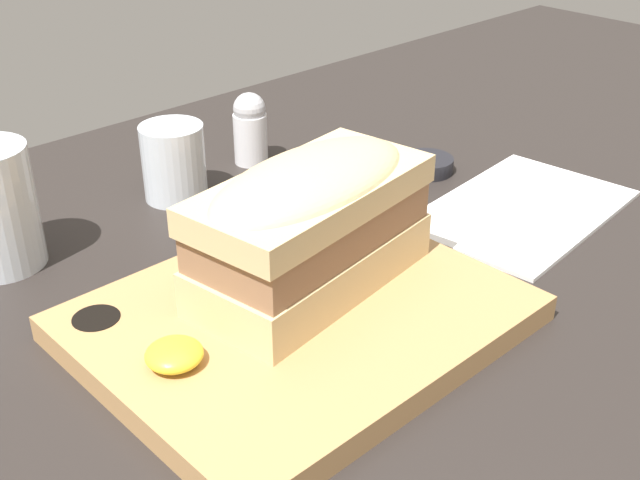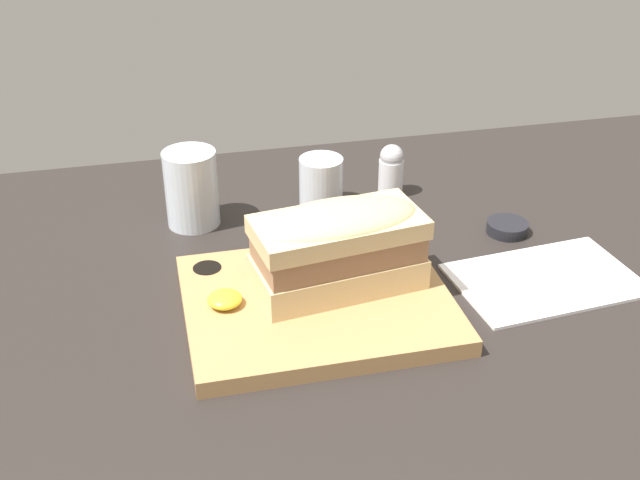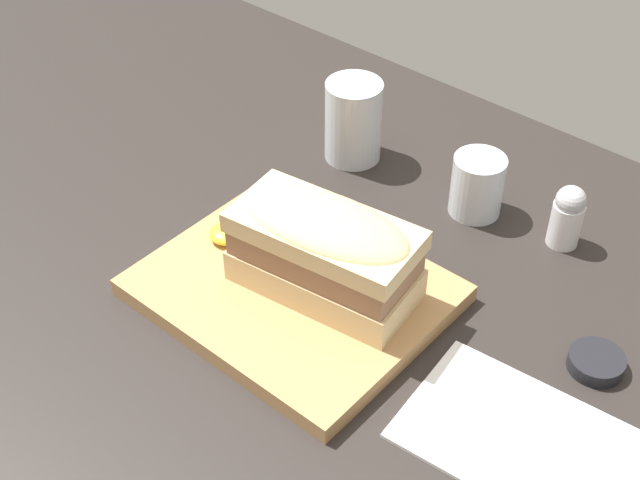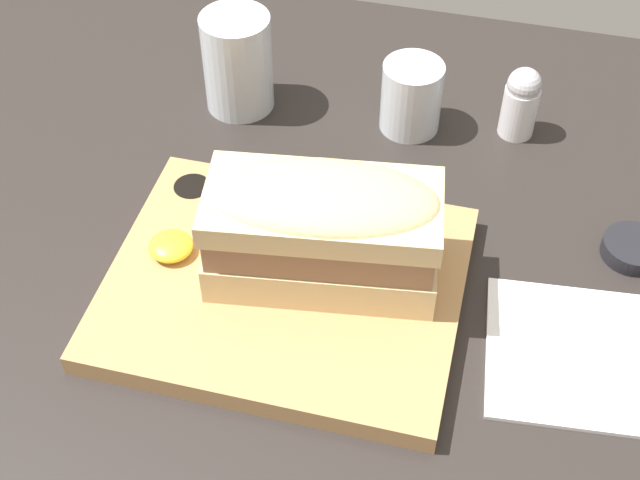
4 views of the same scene
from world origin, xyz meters
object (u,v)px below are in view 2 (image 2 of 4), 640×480
at_px(serving_board, 316,303).
at_px(wine_glass, 321,185).
at_px(sandwich, 338,244).
at_px(salt_shaker, 391,170).
at_px(water_glass, 192,193).
at_px(napkin, 545,280).
at_px(condiment_dish, 507,227).

bearing_deg(serving_board, wine_glass, 75.54).
bearing_deg(serving_board, sandwich, 29.14).
xyz_separation_m(sandwich, salt_shaker, (0.14, 0.24, -0.04)).
relative_size(sandwich, water_glass, 1.91).
xyz_separation_m(water_glass, salt_shaker, (0.28, 0.02, -0.01)).
height_order(water_glass, napkin, water_glass).
relative_size(wine_glass, salt_shaker, 0.96).
height_order(sandwich, napkin, sandwich).
bearing_deg(wine_glass, napkin, -48.85).
bearing_deg(wine_glass, serving_board, -104.46).
bearing_deg(wine_glass, sandwich, -98.50).
bearing_deg(water_glass, salt_shaker, 4.66).
bearing_deg(wine_glass, salt_shaker, 8.57).
relative_size(sandwich, condiment_dish, 3.63).
relative_size(wine_glass, napkin, 0.32).
relative_size(sandwich, napkin, 0.87).
bearing_deg(napkin, salt_shaker, 112.74).
bearing_deg(water_glass, sandwich, -57.15).
relative_size(napkin, salt_shaker, 2.99).
relative_size(serving_board, salt_shaker, 3.86).
distance_m(serving_board, water_glass, 0.27).
height_order(napkin, condiment_dish, condiment_dish).
distance_m(water_glass, wine_glass, 0.18).
xyz_separation_m(napkin, salt_shaker, (-0.11, 0.26, 0.04)).
bearing_deg(sandwich, napkin, -4.40).
bearing_deg(condiment_dish, salt_shaker, 129.00).
relative_size(serving_board, sandwich, 1.49).
bearing_deg(salt_shaker, wine_glass, -171.43).
bearing_deg(sandwich, salt_shaker, 60.17).
bearing_deg(napkin, water_glass, 148.56).
height_order(serving_board, napkin, serving_board).
relative_size(serving_board, wine_glass, 4.02).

